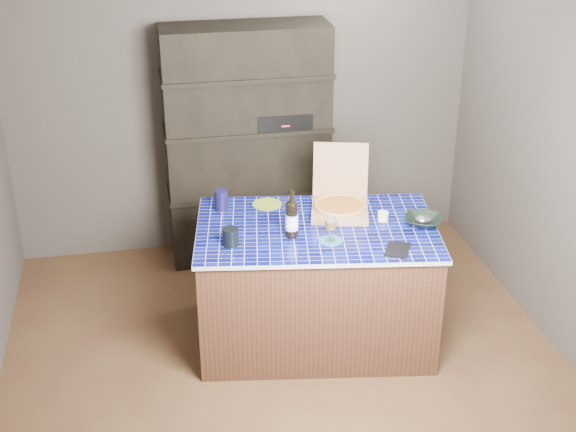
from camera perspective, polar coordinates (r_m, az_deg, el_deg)
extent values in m
plane|color=brown|center=(5.10, -0.10, -10.64)|extent=(3.50, 3.50, 0.00)
plane|color=#4A4440|center=(6.09, -3.28, 8.82)|extent=(3.50, 0.00, 3.50)
plane|color=#4A4440|center=(3.00, 6.38, -10.97)|extent=(3.50, 0.00, 3.50)
plane|color=#4A4440|center=(5.08, 19.71, 3.72)|extent=(0.00, 3.50, 3.50)
cube|color=black|center=(6.00, -2.90, 5.02)|extent=(1.20, 0.40, 1.80)
cube|color=black|center=(5.92, -0.47, 7.05)|extent=(0.40, 0.32, 0.12)
cube|color=#44291A|center=(5.16, 1.98, -4.96)|extent=(1.56, 1.11, 0.79)
cube|color=#05084F|center=(4.96, 2.05, -0.93)|extent=(1.61, 1.15, 0.03)
cube|color=#A16E53|center=(5.13, 3.70, 0.39)|extent=(0.43, 0.43, 0.04)
cube|color=#A16E53|center=(5.25, 3.76, 3.32)|extent=(0.37, 0.17, 0.35)
cylinder|color=tan|center=(5.12, 3.71, 0.64)|extent=(0.33, 0.33, 0.01)
cylinder|color=maroon|center=(5.11, 3.71, 0.74)|extent=(0.29, 0.29, 0.01)
torus|color=tan|center=(5.11, 3.71, 0.79)|extent=(0.33, 0.33, 0.02)
cylinder|color=black|center=(4.80, 0.26, -0.32)|extent=(0.08, 0.08, 0.21)
ellipsoid|color=black|center=(4.75, 0.27, 0.81)|extent=(0.08, 0.08, 0.04)
cylinder|color=black|center=(4.73, 0.27, 1.36)|extent=(0.03, 0.03, 0.09)
cylinder|color=white|center=(4.80, 0.26, -0.43)|extent=(0.08, 0.08, 0.10)
cylinder|color=#428AE1|center=(4.81, 0.26, -0.75)|extent=(0.08, 0.08, 0.01)
cylinder|color=#428AE1|center=(4.78, 0.26, 0.11)|extent=(0.08, 0.08, 0.01)
cylinder|color=#1A6E87|center=(4.79, 3.03, -1.75)|extent=(0.14, 0.14, 0.01)
cylinder|color=white|center=(4.79, 3.04, -1.70)|extent=(0.06, 0.06, 0.00)
cylinder|color=white|center=(4.77, 3.05, -1.31)|extent=(0.01, 0.01, 0.07)
ellipsoid|color=white|center=(4.74, 3.07, -0.50)|extent=(0.07, 0.07, 0.10)
cylinder|color=#C67C1F|center=(4.74, 3.06, -0.60)|extent=(0.06, 0.06, 0.05)
cylinder|color=white|center=(4.73, 3.07, -0.31)|extent=(0.06, 0.06, 0.02)
cylinder|color=black|center=(4.73, -4.10, -1.48)|extent=(0.10, 0.10, 0.11)
cube|color=black|center=(4.72, 7.80, -2.39)|extent=(0.20, 0.22, 0.01)
imported|color=black|center=(5.04, 9.59, -0.33)|extent=(0.30, 0.30, 0.06)
ellipsoid|color=#A6A7B1|center=(5.03, 9.60, -0.21)|extent=(0.11, 0.09, 0.05)
cylinder|color=white|center=(5.06, 6.77, -0.02)|extent=(0.07, 0.07, 0.06)
cylinder|color=black|center=(5.17, -4.77, 1.14)|extent=(0.08, 0.08, 0.13)
cylinder|color=olive|center=(5.25, -1.50, 0.85)|extent=(0.19, 0.19, 0.01)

